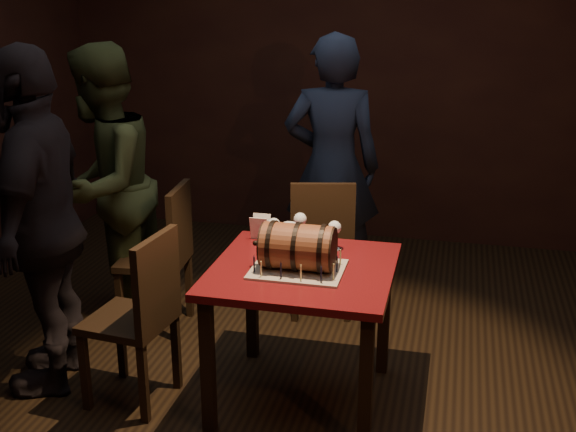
{
  "coord_description": "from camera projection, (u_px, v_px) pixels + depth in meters",
  "views": [
    {
      "loc": [
        0.79,
        -3.39,
        2.11
      ],
      "look_at": [
        -0.03,
        0.05,
        0.95
      ],
      "focal_mm": 45.0,
      "sensor_mm": 36.0,
      "label": 1
    }
  ],
  "objects": [
    {
      "name": "person_back",
      "position": [
        332.0,
        167.0,
        4.9
      ],
      "size": [
        0.7,
        0.51,
        1.8
      ],
      "primitive_type": "imported",
      "rotation": [
        0.0,
        0.0,
        3.26
      ],
      "color": "#1C2438",
      "rests_on": "ground"
    },
    {
      "name": "person_left_front",
      "position": [
        43.0,
        223.0,
        3.73
      ],
      "size": [
        0.67,
        1.15,
        1.83
      ],
      "primitive_type": "imported",
      "rotation": [
        0.0,
        0.0,
        -1.35
      ],
      "color": "black",
      "rests_on": "ground"
    },
    {
      "name": "person_left_rear",
      "position": [
        104.0,
        187.0,
        4.5
      ],
      "size": [
        0.68,
        0.87,
        1.76
      ],
      "primitive_type": "imported",
      "rotation": [
        0.0,
        0.0,
        -1.55
      ],
      "color": "#394221",
      "rests_on": "ground"
    },
    {
      "name": "chair_left_rear",
      "position": [
        165.0,
        250.0,
        4.45
      ],
      "size": [
        0.43,
        0.43,
        0.93
      ],
      "color": "black",
      "rests_on": "ground"
    },
    {
      "name": "chair_back",
      "position": [
        322.0,
        241.0,
        4.61
      ],
      "size": [
        0.48,
        0.48,
        0.93
      ],
      "color": "black",
      "rests_on": "ground"
    },
    {
      "name": "wine_glass_left",
      "position": [
        274.0,
        226.0,
        3.83
      ],
      "size": [
        0.07,
        0.07,
        0.16
      ],
      "color": "silver",
      "rests_on": "pub_table"
    },
    {
      "name": "wine_glass_mid",
      "position": [
        300.0,
        221.0,
        3.91
      ],
      "size": [
        0.07,
        0.07,
        0.16
      ],
      "color": "silver",
      "rests_on": "pub_table"
    },
    {
      "name": "room_shell",
      "position": [
        293.0,
        132.0,
        3.53
      ],
      "size": [
        5.04,
        5.04,
        2.8
      ],
      "color": "black",
      "rests_on": "ground"
    },
    {
      "name": "cake_board",
      "position": [
        298.0,
        269.0,
        3.55
      ],
      "size": [
        0.45,
        0.35,
        0.01
      ],
      "primitive_type": "cube",
      "color": "#A39583",
      "rests_on": "pub_table"
    },
    {
      "name": "pint_of_ale",
      "position": [
        289.0,
        237.0,
        3.79
      ],
      "size": [
        0.07,
        0.07,
        0.15
      ],
      "color": "silver",
      "rests_on": "pub_table"
    },
    {
      "name": "chair_left_front",
      "position": [
        142.0,
        310.0,
        3.64
      ],
      "size": [
        0.44,
        0.44,
        0.93
      ],
      "color": "black",
      "rests_on": "ground"
    },
    {
      "name": "birthday_candles",
      "position": [
        298.0,
        261.0,
        3.53
      ],
      "size": [
        0.4,
        0.3,
        0.09
      ],
      "color": "#FBF496",
      "rests_on": "cake_board"
    },
    {
      "name": "pub_table",
      "position": [
        303.0,
        287.0,
        3.63
      ],
      "size": [
        0.9,
        0.9,
        0.75
      ],
      "color": "#490C0F",
      "rests_on": "ground"
    },
    {
      "name": "wine_glass_right",
      "position": [
        335.0,
        229.0,
        3.78
      ],
      "size": [
        0.07,
        0.07,
        0.16
      ],
      "color": "silver",
      "rests_on": "pub_table"
    },
    {
      "name": "menu_card",
      "position": [
        260.0,
        227.0,
        3.96
      ],
      "size": [
        0.1,
        0.05,
        0.13
      ],
      "primitive_type": null,
      "color": "white",
      "rests_on": "pub_table"
    },
    {
      "name": "barrel_cake",
      "position": [
        298.0,
        247.0,
        3.51
      ],
      "size": [
        0.41,
        0.24,
        0.24
      ],
      "color": "brown",
      "rests_on": "cake_board"
    }
  ]
}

